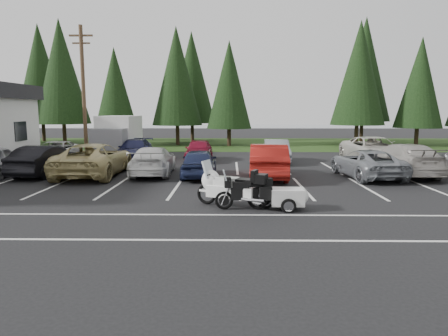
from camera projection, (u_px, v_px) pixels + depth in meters
The scene contains 30 objects.
ground at pixel (227, 193), 16.05m from camera, with size 120.00×120.00×0.00m, color black.
grass_strip at pixel (229, 144), 39.80m from camera, with size 80.00×16.00×0.01m, color #1E3310.
lake_water at pixel (252, 129), 70.42m from camera, with size 70.00×50.00×0.02m, color slate.
utility_pole at pixel (83, 90), 27.41m from camera, with size 1.60×0.26×9.00m.
box_truck at pixel (116, 137), 28.34m from camera, with size 2.40×5.60×2.90m, color silver, non-canonical shape.
stall_markings at pixel (228, 183), 18.03m from camera, with size 32.00×16.00×0.01m, color silver.
conifer_2 at pixel (61, 72), 37.88m from camera, with size 5.10×5.10×11.89m.
conifer_3 at pixel (115, 89), 36.64m from camera, with size 3.87×3.87×9.02m.
conifer_4 at pixel (177, 76), 37.86m from camera, with size 4.80×4.80×11.17m.
conifer_5 at pixel (229, 85), 36.63m from camera, with size 4.14×4.14×9.63m.
conifer_6 at pixel (359, 73), 36.78m from camera, with size 4.93×4.93×11.48m.
conifer_7 at pixel (420, 83), 36.53m from camera, with size 4.27×4.27×9.94m.
conifer_back_a at pixel (40, 73), 42.06m from camera, with size 5.28×5.28×12.30m.
conifer_back_b at pixel (192, 78), 42.37m from camera, with size 4.97×4.97×11.58m.
conifer_back_c at pixel (364, 70), 41.29m from camera, with size 5.50×5.50×12.81m.
car_near_1 at pixel (46, 160), 20.33m from camera, with size 1.62×4.65×1.53m, color black.
car_near_2 at pixel (94, 159), 20.15m from camera, with size 2.74×5.95×1.65m, color tan.
car_near_3 at pixel (153, 161), 20.52m from camera, with size 2.01×4.95×1.44m, color silver.
car_near_4 at pixel (199, 163), 19.73m from camera, with size 1.68×4.17×1.42m, color #1B2243.
car_near_5 at pixel (268, 161), 19.58m from camera, with size 1.76×5.04×1.66m, color maroon.
car_near_6 at pixel (366, 163), 19.62m from camera, with size 2.30×4.98×1.38m, color gray.
car_near_7 at pixel (403, 159), 20.37m from camera, with size 2.28×5.61×1.63m, color #AAA49C.
car_far_0 at pixel (56, 152), 25.66m from camera, with size 2.19×4.75×1.32m, color silver.
car_far_1 at pixel (135, 150), 26.40m from camera, with size 1.94×4.78×1.39m, color #1A1D42.
car_far_2 at pixel (199, 150), 26.22m from camera, with size 1.67×4.15×1.42m, color maroon.
car_far_3 at pixel (277, 151), 25.42m from camera, with size 1.50×4.31×1.42m, color gray.
car_far_4 at pixel (373, 150), 25.22m from camera, with size 2.72×5.90×1.64m, color beige.
touring_motorcycle at pixel (231, 184), 13.56m from camera, with size 2.87×0.88×1.59m, color white, non-canonical shape.
cargo_trailer at pixel (287, 199), 13.22m from camera, with size 1.56×0.88×0.72m, color silver, non-canonical shape.
adventure_motorcycle at pixel (245, 189), 13.25m from camera, with size 2.22×0.77×1.35m, color black, non-canonical shape.
Camera 1 is at (0.11, -15.75, 3.26)m, focal length 32.00 mm.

